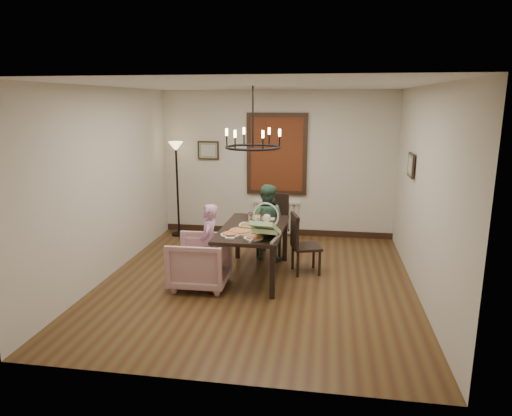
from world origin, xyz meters
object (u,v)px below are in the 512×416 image
(armchair, at_px, (199,262))
(floor_lamp, at_px, (178,190))
(dining_table, at_px, (253,233))
(drinking_glass, at_px, (262,220))
(chair_right, at_px, (306,243))
(seated_man, at_px, (266,228))
(baby_bouncer, at_px, (266,227))
(elderly_woman, at_px, (209,250))
(chair_far, at_px, (272,225))

(armchair, relative_size, floor_lamp, 0.45)
(dining_table, bearing_deg, drinking_glass, 59.62)
(chair_right, bearing_deg, drinking_glass, 79.99)
(seated_man, height_order, drinking_glass, seated_man)
(baby_bouncer, bearing_deg, floor_lamp, 138.42)
(dining_table, relative_size, elderly_woman, 1.71)
(dining_table, height_order, drinking_glass, drinking_glass)
(chair_far, bearing_deg, seated_man, -101.46)
(dining_table, bearing_deg, elderly_woman, -151.54)
(chair_right, distance_m, drinking_glass, 0.77)
(chair_far, relative_size, floor_lamp, 0.59)
(chair_right, distance_m, elderly_woman, 1.50)
(elderly_woman, bearing_deg, dining_table, 112.40)
(chair_right, xyz_separation_m, elderly_woman, (-1.38, -0.58, 0.01))
(seated_man, distance_m, drinking_glass, 0.71)
(drinking_glass, bearing_deg, armchair, -139.55)
(chair_far, bearing_deg, armchair, -110.01)
(elderly_woman, distance_m, baby_bouncer, 1.00)
(floor_lamp, bearing_deg, baby_bouncer, -50.06)
(chair_right, distance_m, seated_man, 0.89)
(dining_table, relative_size, seated_man, 1.56)
(seated_man, relative_size, floor_lamp, 0.59)
(elderly_woman, relative_size, seated_man, 0.91)
(drinking_glass, xyz_separation_m, floor_lamp, (-1.92, 1.74, 0.07))
(dining_table, distance_m, elderly_woman, 0.70)
(elderly_woman, bearing_deg, baby_bouncer, 69.79)
(armchair, distance_m, seated_man, 1.55)
(dining_table, relative_size, floor_lamp, 0.91)
(chair_far, relative_size, baby_bouncer, 2.04)
(dining_table, height_order, seated_man, seated_man)
(chair_far, relative_size, elderly_woman, 1.10)
(armchair, xyz_separation_m, seated_man, (0.78, 1.32, 0.16))
(chair_far, xyz_separation_m, armchair, (-0.85, -1.51, -0.17))
(armchair, distance_m, drinking_glass, 1.15)
(dining_table, relative_size, armchair, 2.04)
(chair_far, bearing_deg, floor_lamp, 164.32)
(dining_table, xyz_separation_m, floor_lamp, (-1.81, 1.93, 0.22))
(dining_table, distance_m, baby_bouncer, 0.65)
(chair_right, height_order, seated_man, seated_man)
(chair_right, relative_size, seated_man, 0.89)
(chair_far, xyz_separation_m, drinking_glass, (-0.05, -0.82, 0.30))
(armchair, relative_size, drinking_glass, 6.11)
(armchair, height_order, floor_lamp, floor_lamp)
(chair_far, distance_m, drinking_glass, 0.88)
(seated_man, bearing_deg, floor_lamp, -17.16)
(floor_lamp, bearing_deg, chair_right, -32.61)
(elderly_woman, xyz_separation_m, baby_bouncer, (0.86, -0.23, 0.45))
(chair_far, height_order, armchair, chair_far)
(armchair, relative_size, seated_man, 0.76)
(chair_far, distance_m, armchair, 1.74)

